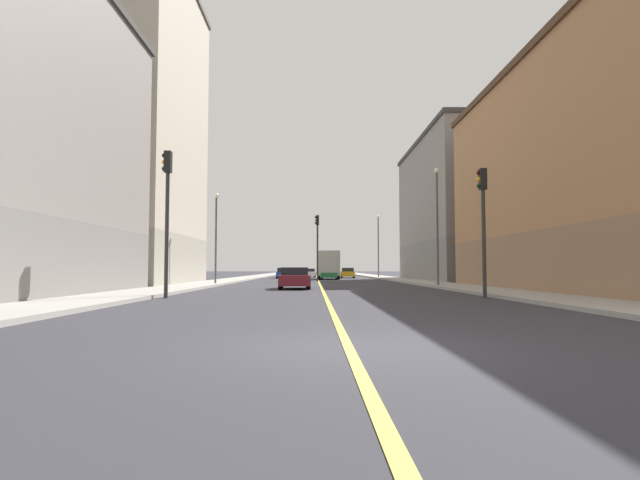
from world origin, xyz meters
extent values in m
plane|color=#2F2F36|center=(0.00, 0.00, 0.00)|extent=(400.00, 400.00, 0.00)
cube|color=#9E9B93|center=(8.57, 49.00, 0.07)|extent=(3.11, 168.00, 0.15)
cube|color=#9E9B93|center=(-8.57, 49.00, 0.07)|extent=(3.11, 168.00, 0.15)
cube|color=#E5D14C|center=(0.00, 49.00, 0.01)|extent=(0.16, 154.00, 0.01)
cube|color=#8F6B4F|center=(15.26, 16.86, 1.53)|extent=(10.25, 25.09, 3.07)
cube|color=#A8754C|center=(15.26, 16.86, 7.47)|extent=(10.25, 25.09, 8.81)
cube|color=#4B3422|center=(15.26, 16.86, 12.08)|extent=(10.55, 25.39, 0.40)
cube|color=slate|center=(15.26, 42.61, 1.93)|extent=(10.25, 21.46, 3.87)
cube|color=gray|center=(15.26, 42.61, 8.87)|extent=(10.25, 21.46, 10.00)
cube|color=#3B3937|center=(15.26, 42.61, 14.06)|extent=(10.55, 21.76, 0.40)
cube|color=#9D9688|center=(-15.26, 29.90, 1.84)|extent=(10.25, 14.84, 3.69)
cube|color=#BCB29E|center=(-15.26, 29.90, 13.48)|extent=(10.25, 14.84, 19.58)
cylinder|color=#2D2D2D|center=(6.62, 12.93, 2.27)|extent=(0.16, 0.16, 4.54)
cube|color=black|center=(6.62, 12.93, 4.99)|extent=(0.28, 0.32, 0.90)
sphere|color=#320404|center=(6.46, 12.93, 5.26)|extent=(0.20, 0.20, 0.20)
sphere|color=orange|center=(6.46, 12.93, 4.98)|extent=(0.20, 0.20, 0.20)
sphere|color=black|center=(6.46, 12.93, 4.70)|extent=(0.20, 0.20, 0.20)
cylinder|color=#2D2D2D|center=(-6.62, 12.93, 2.62)|extent=(0.16, 0.16, 5.23)
cube|color=black|center=(-6.62, 12.93, 5.68)|extent=(0.28, 0.32, 0.90)
sphere|color=#320404|center=(-6.78, 12.93, 5.95)|extent=(0.20, 0.20, 0.20)
sphere|color=orange|center=(-6.78, 12.93, 5.67)|extent=(0.20, 0.20, 0.20)
sphere|color=black|center=(-6.78, 12.93, 5.39)|extent=(0.20, 0.20, 0.20)
cylinder|color=#2D2D2D|center=(-0.11, 38.70, 2.64)|extent=(0.16, 0.16, 5.29)
cube|color=black|center=(-0.11, 38.70, 5.74)|extent=(0.28, 0.32, 0.90)
sphere|color=#320404|center=(-0.27, 38.70, 6.01)|extent=(0.20, 0.20, 0.20)
sphere|color=orange|center=(-0.27, 38.70, 5.73)|extent=(0.20, 0.20, 0.20)
sphere|color=black|center=(-0.27, 38.70, 5.45)|extent=(0.20, 0.20, 0.20)
cylinder|color=#4C4C51|center=(7.62, 24.68, 3.83)|extent=(0.14, 0.14, 7.36)
sphere|color=#EAEACC|center=(7.62, 24.68, 7.66)|extent=(0.36, 0.36, 0.36)
cylinder|color=#4C4C51|center=(-7.62, 28.62, 3.28)|extent=(0.14, 0.14, 6.26)
sphere|color=#EAEACC|center=(-7.62, 28.62, 6.56)|extent=(0.36, 0.36, 0.36)
cylinder|color=#4C4C51|center=(7.62, 54.19, 3.83)|extent=(0.14, 0.14, 7.35)
sphere|color=#EAEACC|center=(7.62, 54.19, 7.65)|extent=(0.36, 0.36, 0.36)
cube|color=gold|center=(3.97, 56.56, 0.52)|extent=(1.94, 4.54, 0.59)
cube|color=black|center=(3.97, 56.68, 1.06)|extent=(1.62, 2.33, 0.48)
cylinder|color=black|center=(3.26, 57.98, 0.32)|extent=(0.25, 0.65, 0.64)
cylinder|color=black|center=(4.81, 57.90, 0.32)|extent=(0.25, 0.65, 0.64)
cylinder|color=black|center=(3.12, 55.22, 0.32)|extent=(0.25, 0.65, 0.64)
cylinder|color=black|center=(4.67, 55.15, 0.32)|extent=(0.25, 0.65, 0.64)
cube|color=maroon|center=(-1.65, 22.34, 0.53)|extent=(1.93, 4.27, 0.61)
cube|color=black|center=(-1.65, 22.52, 1.06)|extent=(1.65, 2.21, 0.46)
cylinder|color=black|center=(-2.51, 23.62, 0.32)|extent=(0.24, 0.65, 0.64)
cylinder|color=black|center=(-0.87, 23.67, 0.32)|extent=(0.24, 0.65, 0.64)
cylinder|color=black|center=(-2.43, 21.01, 0.32)|extent=(0.24, 0.65, 0.64)
cylinder|color=black|center=(-0.79, 21.06, 0.32)|extent=(0.24, 0.65, 0.64)
cube|color=#23389E|center=(-4.09, 54.36, 0.50)|extent=(2.07, 4.30, 0.57)
cube|color=black|center=(-4.09, 54.47, 1.05)|extent=(1.74, 2.03, 0.51)
cylinder|color=black|center=(-5.01, 55.63, 0.32)|extent=(0.25, 0.65, 0.64)
cylinder|color=black|center=(-3.28, 55.71, 0.32)|extent=(0.25, 0.65, 0.64)
cylinder|color=black|center=(-4.89, 53.02, 0.32)|extent=(0.25, 0.65, 0.64)
cylinder|color=black|center=(-3.17, 53.09, 0.32)|extent=(0.25, 0.65, 0.64)
cube|color=red|center=(-4.17, 66.57, 0.52)|extent=(2.08, 4.52, 0.60)
cube|color=black|center=(-4.17, 66.53, 1.05)|extent=(1.74, 2.04, 0.46)
cylinder|color=black|center=(-5.10, 67.91, 0.32)|extent=(0.25, 0.65, 0.64)
cylinder|color=black|center=(-3.37, 67.98, 0.32)|extent=(0.25, 0.65, 0.64)
cylinder|color=black|center=(-4.98, 65.15, 0.32)|extent=(0.25, 0.65, 0.64)
cylinder|color=black|center=(-3.25, 65.23, 0.32)|extent=(0.25, 0.65, 0.64)
cube|color=#1E6B38|center=(1.27, 47.37, 0.50)|extent=(1.94, 4.29, 0.56)
cube|color=black|center=(1.27, 47.41, 1.04)|extent=(1.63, 1.96, 0.52)
cylinder|color=black|center=(0.52, 48.71, 0.32)|extent=(0.25, 0.65, 0.64)
cylinder|color=black|center=(2.12, 48.64, 0.32)|extent=(0.25, 0.65, 0.64)
cylinder|color=black|center=(0.41, 46.09, 0.32)|extent=(0.25, 0.65, 0.64)
cylinder|color=black|center=(2.02, 46.03, 0.32)|extent=(0.25, 0.65, 0.64)
cube|color=white|center=(-1.00, 61.67, 0.51)|extent=(1.80, 4.22, 0.57)
cube|color=black|center=(-1.00, 61.67, 0.99)|extent=(1.55, 2.01, 0.40)
cylinder|color=black|center=(-1.76, 62.99, 0.32)|extent=(0.23, 0.64, 0.64)
cylinder|color=black|center=(-0.20, 62.96, 0.32)|extent=(0.23, 0.64, 0.64)
cylinder|color=black|center=(-1.81, 60.39, 0.32)|extent=(0.23, 0.64, 0.64)
cylinder|color=black|center=(-0.24, 60.36, 0.32)|extent=(0.23, 0.64, 0.64)
cube|color=maroon|center=(1.20, 52.15, 1.28)|extent=(2.35, 2.19, 1.86)
cube|color=#B2B2A8|center=(1.20, 48.01, 1.79)|extent=(2.35, 5.16, 2.69)
cylinder|color=black|center=(0.13, 51.76, 0.45)|extent=(0.30, 0.90, 0.90)
cylinder|color=black|center=(2.28, 51.76, 0.45)|extent=(0.30, 0.90, 0.90)
cylinder|color=black|center=(0.13, 46.91, 0.45)|extent=(0.30, 0.90, 0.90)
cylinder|color=black|center=(2.28, 46.91, 0.45)|extent=(0.30, 0.90, 0.90)
camera|label=1|loc=(-0.56, -7.89, 1.23)|focal=28.12mm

